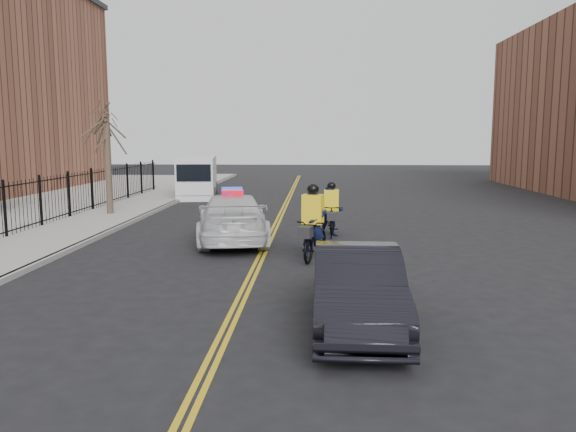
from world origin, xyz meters
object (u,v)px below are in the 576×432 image
(police_cruiser, at_px, (233,218))
(cyclist_near, at_px, (313,233))
(cargo_van, at_px, (197,178))
(cyclist_far, at_px, (331,215))
(dark_sedan, at_px, (358,289))

(police_cruiser, bearing_deg, cyclist_near, 127.23)
(cargo_van, bearing_deg, cyclist_near, -75.74)
(cargo_van, xyz_separation_m, cyclist_far, (7.63, -13.14, -0.39))
(cyclist_far, bearing_deg, police_cruiser, -159.08)
(police_cruiser, relative_size, cyclist_near, 2.50)
(police_cruiser, relative_size, dark_sedan, 1.31)
(dark_sedan, height_order, cargo_van, cargo_van)
(police_cruiser, height_order, cyclist_near, cyclist_near)
(cyclist_near, distance_m, cyclist_far, 3.91)
(cyclist_near, bearing_deg, cyclist_far, 95.57)
(dark_sedan, bearing_deg, cyclist_far, 92.02)
(cargo_van, bearing_deg, dark_sedan, -79.19)
(cargo_van, relative_size, cyclist_near, 2.49)
(cargo_van, distance_m, cyclist_near, 18.39)
(dark_sedan, relative_size, cargo_van, 0.76)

